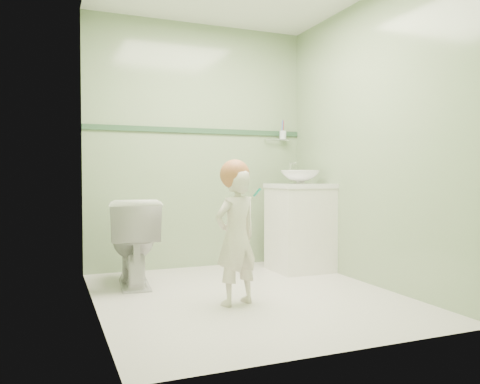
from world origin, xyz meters
name	(u,v)px	position (x,y,z in m)	size (l,w,h in m)	color
ground	(247,296)	(0.00, 0.00, 0.00)	(2.50, 2.50, 0.00)	silver
room_shell	(248,137)	(0.00, 0.00, 1.20)	(2.50, 2.54, 2.40)	#8FAE7B
trim_stripe	(199,131)	(0.00, 1.24, 1.35)	(2.20, 0.02, 0.05)	#2F5337
vanity	(300,229)	(0.84, 0.70, 0.40)	(0.52, 0.50, 0.80)	white
counter	(300,186)	(0.84, 0.70, 0.81)	(0.54, 0.52, 0.04)	white
basin	(300,177)	(0.84, 0.70, 0.89)	(0.37, 0.37, 0.13)	white
faucet	(291,169)	(0.84, 0.89, 0.97)	(0.03, 0.13, 0.18)	silver
cup_holder	(282,135)	(0.89, 1.18, 1.33)	(0.26, 0.07, 0.21)	silver
toilet	(133,242)	(-0.74, 0.68, 0.36)	(0.40, 0.71, 0.72)	white
toddler	(236,237)	(-0.17, -0.19, 0.48)	(0.35, 0.23, 0.95)	beige
hair_cap	(235,174)	(-0.17, -0.17, 0.92)	(0.21, 0.21, 0.21)	#AF673B
teal_toothbrush	(256,192)	(-0.06, -0.29, 0.80)	(0.10, 0.14, 0.08)	#038D77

